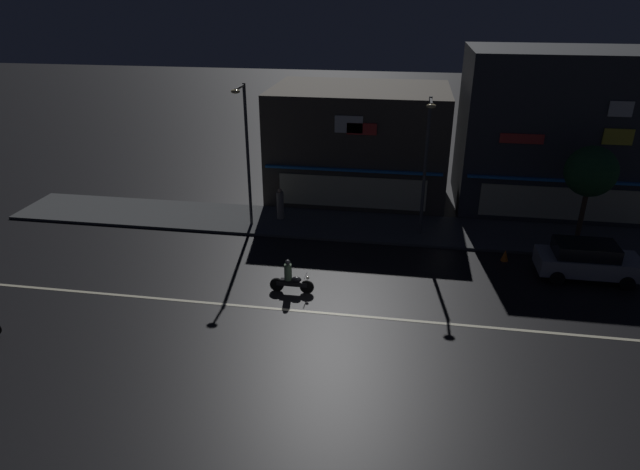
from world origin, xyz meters
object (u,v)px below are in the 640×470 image
at_px(motorcycle_following, 290,279).
at_px(traffic_cone, 505,255).
at_px(streetlamp_west, 246,146).
at_px(streetlamp_mid, 426,157).
at_px(pedestrian_on_sidewalk, 280,205).
at_px(parked_car_near_kerb, 587,260).

relative_size(motorcycle_following, traffic_cone, 3.45).
distance_m(streetlamp_west, streetlamp_mid, 9.01).
distance_m(streetlamp_mid, pedestrian_on_sidewalk, 8.38).
bearing_deg(streetlamp_west, motorcycle_following, -60.81).
distance_m(streetlamp_west, traffic_cone, 13.78).
bearing_deg(streetlamp_mid, traffic_cone, -27.34).
height_order(streetlamp_west, motorcycle_following, streetlamp_west).
bearing_deg(traffic_cone, pedestrian_on_sidewalk, 165.12).
bearing_deg(traffic_cone, streetlamp_west, 171.68).
relative_size(streetlamp_west, streetlamp_mid, 1.06).
bearing_deg(motorcycle_following, parked_car_near_kerb, 23.28).
height_order(streetlamp_mid, traffic_cone, streetlamp_mid).
distance_m(streetlamp_west, parked_car_near_kerb, 16.91).
height_order(pedestrian_on_sidewalk, parked_car_near_kerb, pedestrian_on_sidewalk).
distance_m(streetlamp_west, pedestrian_on_sidewalk, 4.01).
relative_size(parked_car_near_kerb, motorcycle_following, 2.26).
bearing_deg(pedestrian_on_sidewalk, traffic_cone, 40.20).
bearing_deg(motorcycle_following, pedestrian_on_sidewalk, 114.48).
relative_size(streetlamp_mid, motorcycle_following, 3.70).
height_order(streetlamp_mid, pedestrian_on_sidewalk, streetlamp_mid).
height_order(parked_car_near_kerb, motorcycle_following, parked_car_near_kerb).
height_order(parked_car_near_kerb, traffic_cone, parked_car_near_kerb).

